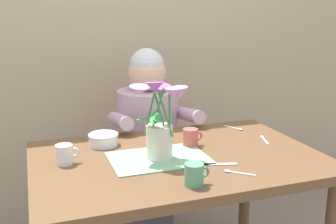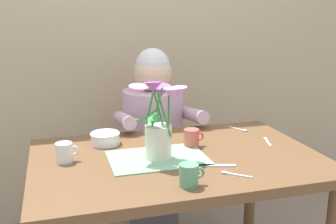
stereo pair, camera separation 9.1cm
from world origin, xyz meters
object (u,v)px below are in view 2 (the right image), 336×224
at_px(ceramic_bowl, 105,138).
at_px(coffee_cup, 189,175).
at_px(flower_vase, 159,121).
at_px(tea_cup, 65,152).
at_px(seated_person, 154,148).
at_px(ceramic_mug, 192,138).
at_px(dinner_knife, 211,166).

height_order(ceramic_bowl, coffee_cup, coffee_cup).
relative_size(flower_vase, ceramic_bowl, 2.43).
xyz_separation_m(flower_vase, tea_cup, (-0.38, 0.07, -0.12)).
relative_size(seated_person, coffee_cup, 12.20).
xyz_separation_m(seated_person, flower_vase, (-0.13, -0.63, 0.34)).
bearing_deg(ceramic_mug, seated_person, 95.25).
height_order(seated_person, ceramic_bowl, seated_person).
xyz_separation_m(ceramic_bowl, tea_cup, (-0.19, -0.18, 0.01)).
distance_m(seated_person, flower_vase, 0.72).
bearing_deg(ceramic_mug, flower_vase, -149.27).
bearing_deg(flower_vase, ceramic_mug, 30.73).
distance_m(flower_vase, tea_cup, 0.40).
bearing_deg(seated_person, dinner_knife, -91.27).
bearing_deg(ceramic_mug, ceramic_bowl, 159.42).
bearing_deg(tea_cup, ceramic_bowl, 43.26).
distance_m(flower_vase, ceramic_bowl, 0.34).
xyz_separation_m(seated_person, dinner_knife, (0.04, -0.76, 0.18)).
bearing_deg(ceramic_mug, tea_cup, -176.23).
height_order(flower_vase, tea_cup, flower_vase).
bearing_deg(coffee_cup, dinner_knife, 45.61).
bearing_deg(tea_cup, flower_vase, -10.66).
relative_size(ceramic_bowl, coffee_cup, 1.46).
bearing_deg(coffee_cup, flower_vase, 96.38).
distance_m(seated_person, tea_cup, 0.78).
xyz_separation_m(dinner_knife, tea_cup, (-0.55, 0.21, 0.04)).
xyz_separation_m(flower_vase, coffee_cup, (0.03, -0.29, -0.12)).
relative_size(dinner_knife, coffee_cup, 2.04).
height_order(seated_person, coffee_cup, seated_person).
bearing_deg(ceramic_bowl, seated_person, 49.75).
height_order(ceramic_bowl, dinner_knife, ceramic_bowl).
xyz_separation_m(seated_person, ceramic_bowl, (-0.32, -0.38, 0.21)).
distance_m(seated_person, ceramic_mug, 0.56).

